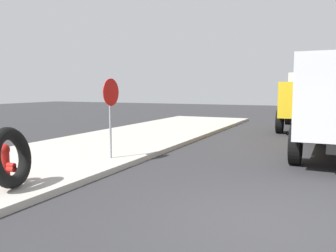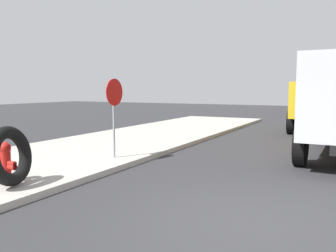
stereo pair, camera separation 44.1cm
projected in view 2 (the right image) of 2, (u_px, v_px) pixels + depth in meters
The scene contains 5 objects.
ground_plane at pixel (254, 229), 5.38m from camera, with size 80.00×80.00×0.00m, color #2D2D30.
fire_hydrant at pixel (6, 160), 7.54m from camera, with size 0.26×0.59×0.84m.
loose_tire at pixel (10, 156), 7.10m from camera, with size 1.21×1.21×0.26m, color black.
stop_sign at pixel (114, 103), 9.99m from camera, with size 0.76×0.08×2.24m.
dump_truck_yellow at pixel (324, 98), 18.06m from camera, with size 7.05×2.92×3.00m.
Camera 2 is at (-5.20, -1.23, 2.11)m, focal length 38.01 mm.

